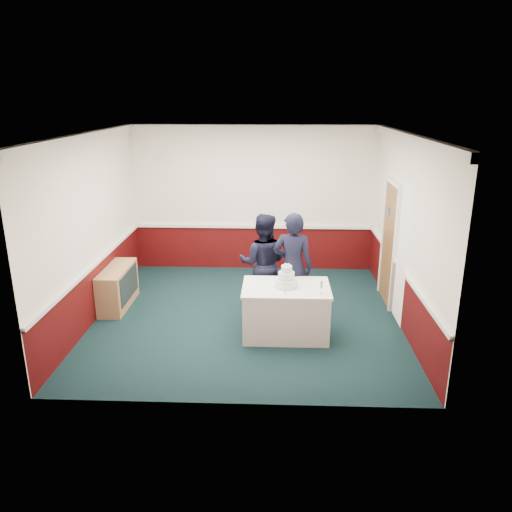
{
  "coord_description": "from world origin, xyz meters",
  "views": [
    {
      "loc": [
        0.46,
        -7.65,
        3.53
      ],
      "look_at": [
        0.16,
        -0.1,
        1.1
      ],
      "focal_mm": 35.0,
      "sensor_mm": 36.0,
      "label": 1
    }
  ],
  "objects_px": {
    "person_woman": "(293,267)",
    "cake_table": "(286,310)",
    "champagne_flute": "(321,285)",
    "person_man": "(263,263)",
    "wedding_cake": "(286,280)",
    "cake_knife": "(284,291)",
    "sideboard": "(118,287)"
  },
  "relations": [
    {
      "from": "person_man",
      "to": "cake_knife",
      "type": "bearing_deg",
      "value": 112.74
    },
    {
      "from": "champagne_flute",
      "to": "person_man",
      "type": "xyz_separation_m",
      "value": [
        -0.88,
        1.18,
        -0.08
      ]
    },
    {
      "from": "cake_knife",
      "to": "champagne_flute",
      "type": "xyz_separation_m",
      "value": [
        0.53,
        -0.08,
        0.14
      ]
    },
    {
      "from": "cake_table",
      "to": "wedding_cake",
      "type": "distance_m",
      "value": 0.5
    },
    {
      "from": "champagne_flute",
      "to": "person_man",
      "type": "distance_m",
      "value": 1.47
    },
    {
      "from": "person_woman",
      "to": "cake_knife",
      "type": "bearing_deg",
      "value": 88.73
    },
    {
      "from": "wedding_cake",
      "to": "champagne_flute",
      "type": "bearing_deg",
      "value": -29.25
    },
    {
      "from": "champagne_flute",
      "to": "person_woman",
      "type": "xyz_separation_m",
      "value": [
        -0.39,
        0.87,
        -0.03
      ]
    },
    {
      "from": "person_woman",
      "to": "cake_table",
      "type": "bearing_deg",
      "value": 88.21
    },
    {
      "from": "cake_table",
      "to": "wedding_cake",
      "type": "xyz_separation_m",
      "value": [
        0.0,
        0.0,
        0.5
      ]
    },
    {
      "from": "wedding_cake",
      "to": "champagne_flute",
      "type": "height_order",
      "value": "wedding_cake"
    },
    {
      "from": "sideboard",
      "to": "wedding_cake",
      "type": "height_order",
      "value": "wedding_cake"
    },
    {
      "from": "cake_table",
      "to": "cake_knife",
      "type": "relative_size",
      "value": 6.0
    },
    {
      "from": "wedding_cake",
      "to": "person_man",
      "type": "height_order",
      "value": "person_man"
    },
    {
      "from": "champagne_flute",
      "to": "person_woman",
      "type": "distance_m",
      "value": 0.96
    },
    {
      "from": "sideboard",
      "to": "cake_knife",
      "type": "relative_size",
      "value": 5.45
    },
    {
      "from": "cake_knife",
      "to": "person_woman",
      "type": "distance_m",
      "value": 0.81
    },
    {
      "from": "champagne_flute",
      "to": "cake_knife",
      "type": "bearing_deg",
      "value": 171.42
    },
    {
      "from": "cake_table",
      "to": "champagne_flute",
      "type": "height_order",
      "value": "champagne_flute"
    },
    {
      "from": "wedding_cake",
      "to": "person_man",
      "type": "xyz_separation_m",
      "value": [
        -0.38,
        0.9,
        -0.05
      ]
    },
    {
      "from": "champagne_flute",
      "to": "person_woman",
      "type": "bearing_deg",
      "value": 114.06
    },
    {
      "from": "person_man",
      "to": "champagne_flute",
      "type": "bearing_deg",
      "value": 131.85
    },
    {
      "from": "cake_table",
      "to": "wedding_cake",
      "type": "bearing_deg",
      "value": 90.0
    },
    {
      "from": "champagne_flute",
      "to": "person_woman",
      "type": "relative_size",
      "value": 0.11
    },
    {
      "from": "cake_table",
      "to": "champagne_flute",
      "type": "relative_size",
      "value": 6.44
    },
    {
      "from": "wedding_cake",
      "to": "cake_knife",
      "type": "bearing_deg",
      "value": -98.53
    },
    {
      "from": "cake_table",
      "to": "person_woman",
      "type": "distance_m",
      "value": 0.78
    },
    {
      "from": "cake_table",
      "to": "person_woman",
      "type": "bearing_deg",
      "value": 79.4
    },
    {
      "from": "person_man",
      "to": "person_woman",
      "type": "bearing_deg",
      "value": 153.04
    },
    {
      "from": "cake_table",
      "to": "champagne_flute",
      "type": "xyz_separation_m",
      "value": [
        0.5,
        -0.28,
        0.53
      ]
    },
    {
      "from": "cake_knife",
      "to": "person_woman",
      "type": "xyz_separation_m",
      "value": [
        0.14,
        0.79,
        0.11
      ]
    },
    {
      "from": "cake_knife",
      "to": "person_woman",
      "type": "height_order",
      "value": "person_woman"
    }
  ]
}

